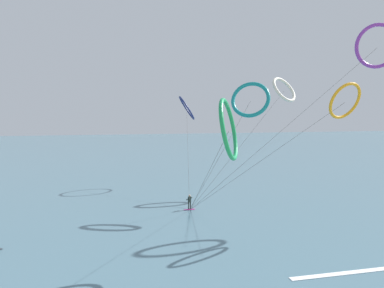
{
  "coord_description": "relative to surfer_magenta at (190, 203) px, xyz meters",
  "views": [
    {
      "loc": [
        -8.98,
        -9.01,
        10.46
      ],
      "look_at": [
        0.0,
        21.88,
        8.02
      ],
      "focal_mm": 33.58,
      "sensor_mm": 36.0,
      "label": 1
    }
  ],
  "objects": [
    {
      "name": "kite_navy",
      "position": [
        4.2,
        16.43,
        11.02
      ],
      "size": [
        5.9,
        18.85,
        13.75
      ],
      "rotation": [
        0.0,
        0.0,
        1.37
      ],
      "color": "navy",
      "rests_on": "ground"
    },
    {
      "name": "sea_water",
      "position": [
        -1.79,
        77.84,
        -0.78
      ],
      "size": [
        400.0,
        200.0,
        0.08
      ],
      "primitive_type": "cube",
      "color": "slate",
      "rests_on": "ground"
    },
    {
      "name": "kite_violet",
      "position": [
        19.81,
        -5.4,
        17.36
      ],
      "size": [
        22.31,
        6.64,
        20.64
      ],
      "rotation": [
        0.0,
        0.0,
        2.83
      ],
      "color": "purple",
      "rests_on": "ground"
    },
    {
      "name": "kite_emerald",
      "position": [
        -1.18,
        -14.35,
        8.75
      ],
      "size": [
        3.37,
        16.59,
        11.84
      ],
      "rotation": [
        0.0,
        0.0,
        1.02
      ],
      "color": "#199351",
      "rests_on": "ground"
    },
    {
      "name": "kite_teal",
      "position": [
        7.16,
        -0.3,
        11.61
      ],
      "size": [
        9.67,
        4.53,
        14.58
      ],
      "rotation": [
        0.0,
        0.0,
        5.64
      ],
      "color": "teal",
      "rests_on": "ground"
    },
    {
      "name": "kite_ivory",
      "position": [
        16.05,
        7.5,
        13.48
      ],
      "size": [
        18.59,
        9.66,
        16.22
      ],
      "rotation": [
        0.0,
        0.0,
        0.43
      ],
      "color": "silver",
      "rests_on": "ground"
    },
    {
      "name": "wave_crest_mid",
      "position": [
        8.46,
        -18.88,
        -0.76
      ],
      "size": [
        14.0,
        1.24,
        0.12
      ],
      "primitive_type": "cube",
      "rotation": [
        0.0,
        0.0,
        -0.05
      ],
      "color": "white",
      "rests_on": "ground"
    },
    {
      "name": "surfer_magenta",
      "position": [
        0.0,
        0.0,
        0.0
      ],
      "size": [
        1.4,
        0.68,
        1.7
      ],
      "rotation": [
        0.0,
        0.0,
        0.45
      ],
      "color": "#CC288E",
      "rests_on": "ground"
    },
    {
      "name": "kite_amber",
      "position": [
        12.48,
        -9.52,
        11.11
      ],
      "size": [
        14.49,
        10.76,
        13.69
      ],
      "rotation": [
        0.0,
        0.0,
        3.32
      ],
      "color": "orange",
      "rests_on": "ground"
    }
  ]
}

